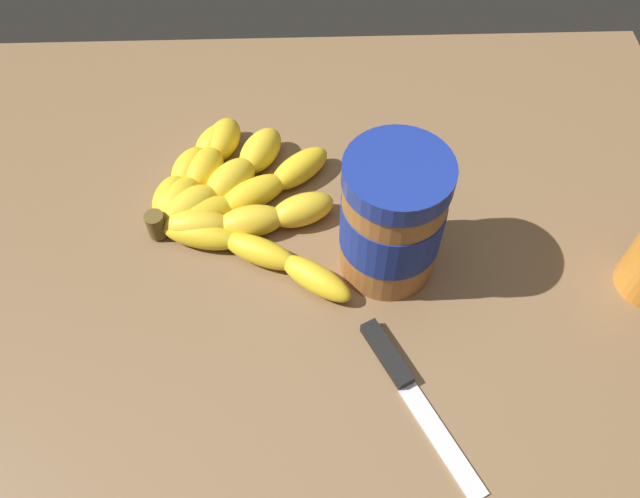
# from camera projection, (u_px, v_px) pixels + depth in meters

# --- Properties ---
(ground_plane) EXTENTS (0.90, 0.69, 0.04)m
(ground_plane) POSITION_uv_depth(u_px,v_px,m) (313.00, 255.00, 0.70)
(ground_plane) COLOR brown
(banana_bunch) EXTENTS (0.22, 0.26, 0.04)m
(banana_bunch) POSITION_uv_depth(u_px,v_px,m) (234.00, 194.00, 0.70)
(banana_bunch) COLOR yellow
(banana_bunch) RESTS_ON ground_plane
(peanut_butter_jar) EXTENTS (0.10, 0.10, 0.15)m
(peanut_butter_jar) POSITION_uv_depth(u_px,v_px,m) (397.00, 219.00, 0.61)
(peanut_butter_jar) COLOR #9E602D
(peanut_butter_jar) RESTS_ON ground_plane
(butter_knife) EXTENTS (0.10, 0.17, 0.01)m
(butter_knife) POSITION_uv_depth(u_px,v_px,m) (415.00, 389.00, 0.58)
(butter_knife) COLOR silver
(butter_knife) RESTS_ON ground_plane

